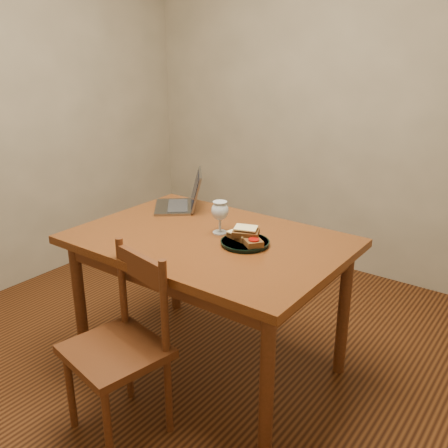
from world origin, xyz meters
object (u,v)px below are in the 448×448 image
Objects in this scene: chair at (119,339)px; laptop at (184,198)px; table at (209,254)px; plate at (245,243)px; milk_glass at (220,217)px.

laptop is (-0.36, 0.86, 0.34)m from chair.
table is at bearing 14.64° from laptop.
table is at bearing -172.21° from plate.
table is 3.30× the size of laptop.
chair is 1.16× the size of laptop.
chair is at bearing -17.13° from laptop.
milk_glass is (-0.19, 0.05, 0.07)m from plate.
plate is 0.65m from laptop.
chair is at bearing -93.67° from table.
plate is at bearing 26.46° from laptop.
laptop reaches higher than plate.
table is 0.61m from chair.
plate is 1.39× the size of milk_glass.
laptop reaches higher than milk_glass.
table is 0.19m from milk_glass.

